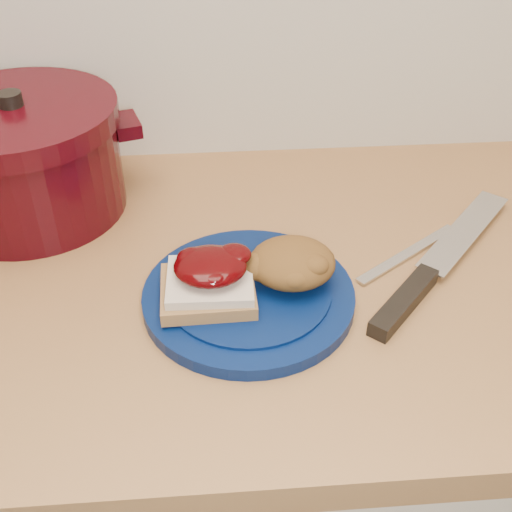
{
  "coord_description": "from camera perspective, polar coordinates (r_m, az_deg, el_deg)",
  "views": [
    {
      "loc": [
        0.01,
        0.89,
        1.39
      ],
      "look_at": [
        0.06,
        1.46,
        0.95
      ],
      "focal_mm": 45.0,
      "sensor_mm": 36.0,
      "label": 1
    }
  ],
  "objects": [
    {
      "name": "base_cabinet",
      "position": [
        1.13,
        -3.22,
        -20.2
      ],
      "size": [
        4.0,
        0.6,
        0.86
      ],
      "primitive_type": "cube",
      "color": "beige",
      "rests_on": "floor"
    },
    {
      "name": "stuffing_mound",
      "position": [
        0.72,
        3.23,
        -0.61
      ],
      "size": [
        0.1,
        0.09,
        0.05
      ],
      "primitive_type": "ellipsoid",
      "rotation": [
        0.0,
        0.0,
        -0.08
      ],
      "color": "brown",
      "rests_on": "plate"
    },
    {
      "name": "dutch_oven",
      "position": [
        0.9,
        -19.89,
        8.18
      ],
      "size": [
        0.32,
        0.32,
        0.17
      ],
      "rotation": [
        0.0,
        0.0,
        0.29
      ],
      "color": "#32050B",
      "rests_on": "wood_countertop"
    },
    {
      "name": "sandwich",
      "position": [
        0.7,
        -4.18,
        -2.08
      ],
      "size": [
        0.1,
        0.09,
        0.05
      ],
      "rotation": [
        0.0,
        0.0,
        -0.08
      ],
      "color": "olive",
      "rests_on": "plate"
    },
    {
      "name": "plate",
      "position": [
        0.73,
        -0.66,
        -3.62
      ],
      "size": [
        0.26,
        0.26,
        0.02
      ],
      "primitive_type": "cylinder",
      "rotation": [
        0.0,
        0.0,
        -0.08
      ],
      "color": "#041644",
      "rests_on": "wood_countertop"
    },
    {
      "name": "butter_knife",
      "position": [
        0.82,
        13.37,
        0.24
      ],
      "size": [
        0.15,
        0.11,
        0.0
      ],
      "primitive_type": "cube",
      "rotation": [
        0.0,
        0.0,
        0.62
      ],
      "color": "silver",
      "rests_on": "wood_countertop"
    },
    {
      "name": "chef_knife",
      "position": [
        0.77,
        14.55,
        -2.13
      ],
      "size": [
        0.25,
        0.27,
        0.02
      ],
      "rotation": [
        0.0,
        0.0,
        0.84
      ],
      "color": "black",
      "rests_on": "wood_countertop"
    }
  ]
}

